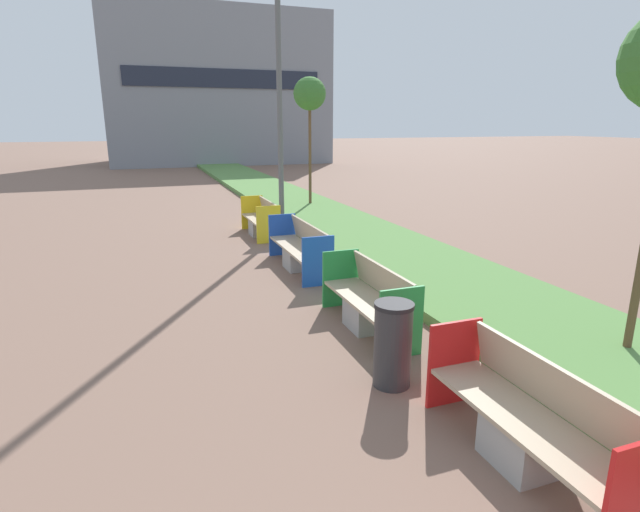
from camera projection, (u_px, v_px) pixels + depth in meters
name	position (u px, v px, depth m)	size (l,w,h in m)	color
planter_grass_strip	(362.00, 237.00, 12.75)	(2.80, 120.00, 0.18)	#568442
building_backdrop	(216.00, 90.00, 37.07)	(15.35, 8.85, 10.45)	gray
bench_red_frame	(528.00, 426.00, 4.36)	(0.65, 2.16, 0.94)	#9E9B96
bench_green_frame	(369.00, 304.00, 7.27)	(0.65, 2.06, 0.94)	#9E9B96
bench_blue_frame	(300.00, 251.00, 10.26)	(0.65, 2.44, 0.94)	#9E9B96
bench_yellow_frame	(261.00, 222.00, 13.32)	(0.65, 1.92, 0.94)	#9E9B96
litter_bin	(393.00, 344.00, 5.65)	(0.45, 0.45, 1.00)	#2D2D30
street_lamp_post	(278.00, 38.00, 12.46)	(0.24, 0.44, 9.15)	#56595B
sapling_tree_far	(310.00, 95.00, 16.66)	(1.09, 1.09, 4.41)	brown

